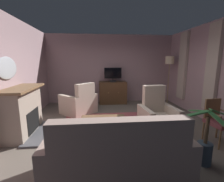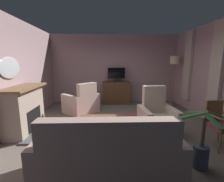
{
  "view_description": "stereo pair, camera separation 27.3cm",
  "coord_description": "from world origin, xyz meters",
  "px_view_note": "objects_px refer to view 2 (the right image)",
  "views": [
    {
      "loc": [
        -0.59,
        -3.91,
        1.73
      ],
      "look_at": [
        -0.18,
        0.25,
        0.94
      ],
      "focal_mm": 25.3,
      "sensor_mm": 36.0,
      "label": 1
    },
    {
      "loc": [
        -0.32,
        -3.93,
        1.73
      ],
      "look_at": [
        -0.18,
        0.25,
        0.94
      ],
      "focal_mm": 25.3,
      "sensor_mm": 36.0,
      "label": 2
    }
  ],
  "objects_px": {
    "tv_cabinet": "(116,93)",
    "sofa_floral": "(109,157)",
    "side_chair_mid_row": "(219,122)",
    "wall_mirror_oval": "(10,68)",
    "coffee_table": "(101,120)",
    "armchair_in_far_corner": "(157,119)",
    "floor_lamp": "(174,67)",
    "fireplace": "(25,110)",
    "potted_plant_small_fern_corner": "(201,151)",
    "tv_remote": "(99,119)",
    "armchair_near_window": "(82,103)",
    "television": "(116,74)"
  },
  "relations": [
    {
      "from": "wall_mirror_oval",
      "to": "tv_cabinet",
      "type": "bearing_deg",
      "value": 44.76
    },
    {
      "from": "armchair_near_window",
      "to": "armchair_in_far_corner",
      "type": "bearing_deg",
      "value": -37.54
    },
    {
      "from": "television",
      "to": "armchair_in_far_corner",
      "type": "bearing_deg",
      "value": -73.25
    },
    {
      "from": "wall_mirror_oval",
      "to": "coffee_table",
      "type": "xyz_separation_m",
      "value": [
        2.12,
        -0.35,
        -1.18
      ]
    },
    {
      "from": "coffee_table",
      "to": "side_chair_mid_row",
      "type": "xyz_separation_m",
      "value": [
        2.42,
        -0.47,
        0.1
      ]
    },
    {
      "from": "coffee_table",
      "to": "armchair_near_window",
      "type": "relative_size",
      "value": 0.79
    },
    {
      "from": "armchair_in_far_corner",
      "to": "floor_lamp",
      "type": "bearing_deg",
      "value": 60.34
    },
    {
      "from": "armchair_in_far_corner",
      "to": "floor_lamp",
      "type": "xyz_separation_m",
      "value": [
        1.33,
        2.34,
        1.16
      ]
    },
    {
      "from": "potted_plant_small_fern_corner",
      "to": "armchair_near_window",
      "type": "bearing_deg",
      "value": 129.29
    },
    {
      "from": "armchair_near_window",
      "to": "floor_lamp",
      "type": "xyz_separation_m",
      "value": [
        3.41,
        0.74,
        1.17
      ]
    },
    {
      "from": "coffee_table",
      "to": "potted_plant_small_fern_corner",
      "type": "relative_size",
      "value": 1.05
    },
    {
      "from": "television",
      "to": "side_chair_mid_row",
      "type": "distance_m",
      "value": 3.96
    },
    {
      "from": "side_chair_mid_row",
      "to": "wall_mirror_oval",
      "type": "bearing_deg",
      "value": 169.69
    },
    {
      "from": "side_chair_mid_row",
      "to": "sofa_floral",
      "type": "bearing_deg",
      "value": -158.98
    },
    {
      "from": "coffee_table",
      "to": "sofa_floral",
      "type": "xyz_separation_m",
      "value": [
        0.16,
        -1.34,
        -0.06
      ]
    },
    {
      "from": "fireplace",
      "to": "side_chair_mid_row",
      "type": "height_order",
      "value": "fireplace"
    },
    {
      "from": "fireplace",
      "to": "potted_plant_small_fern_corner",
      "type": "relative_size",
      "value": 1.46
    },
    {
      "from": "tv_cabinet",
      "to": "sofa_floral",
      "type": "height_order",
      "value": "sofa_floral"
    },
    {
      "from": "wall_mirror_oval",
      "to": "tv_cabinet",
      "type": "relative_size",
      "value": 0.75
    },
    {
      "from": "floor_lamp",
      "to": "tv_remote",
      "type": "bearing_deg",
      "value": -136.53
    },
    {
      "from": "television",
      "to": "armchair_near_window",
      "type": "xyz_separation_m",
      "value": [
        -1.25,
        -1.16,
        -0.88
      ]
    },
    {
      "from": "armchair_in_far_corner",
      "to": "wall_mirror_oval",
      "type": "bearing_deg",
      "value": 177.06
    },
    {
      "from": "side_chair_mid_row",
      "to": "potted_plant_small_fern_corner",
      "type": "bearing_deg",
      "value": -138.16
    },
    {
      "from": "fireplace",
      "to": "floor_lamp",
      "type": "relative_size",
      "value": 0.74
    },
    {
      "from": "coffee_table",
      "to": "armchair_in_far_corner",
      "type": "bearing_deg",
      "value": 7.34
    },
    {
      "from": "tv_cabinet",
      "to": "coffee_table",
      "type": "distance_m",
      "value": 3.03
    },
    {
      "from": "fireplace",
      "to": "armchair_near_window",
      "type": "xyz_separation_m",
      "value": [
        1.15,
        1.42,
        -0.21
      ]
    },
    {
      "from": "coffee_table",
      "to": "wall_mirror_oval",
      "type": "bearing_deg",
      "value": 170.56
    },
    {
      "from": "fireplace",
      "to": "sofa_floral",
      "type": "bearing_deg",
      "value": -39.82
    },
    {
      "from": "fireplace",
      "to": "coffee_table",
      "type": "distance_m",
      "value": 1.91
    },
    {
      "from": "fireplace",
      "to": "tv_cabinet",
      "type": "relative_size",
      "value": 1.29
    },
    {
      "from": "armchair_in_far_corner",
      "to": "armchair_near_window",
      "type": "height_order",
      "value": "armchair_in_far_corner"
    },
    {
      "from": "wall_mirror_oval",
      "to": "tv_remote",
      "type": "height_order",
      "value": "wall_mirror_oval"
    },
    {
      "from": "television",
      "to": "fireplace",
      "type": "bearing_deg",
      "value": -133.0
    },
    {
      "from": "tv_remote",
      "to": "armchair_near_window",
      "type": "relative_size",
      "value": 0.13
    },
    {
      "from": "tv_remote",
      "to": "floor_lamp",
      "type": "xyz_separation_m",
      "value": [
        2.73,
        2.59,
        1.04
      ]
    },
    {
      "from": "potted_plant_small_fern_corner",
      "to": "sofa_floral",
      "type": "bearing_deg",
      "value": -172.64
    },
    {
      "from": "tv_cabinet",
      "to": "television",
      "type": "bearing_deg",
      "value": -90.0
    },
    {
      "from": "coffee_table",
      "to": "armchair_in_far_corner",
      "type": "xyz_separation_m",
      "value": [
        1.35,
        0.17,
        -0.05
      ]
    },
    {
      "from": "fireplace",
      "to": "wall_mirror_oval",
      "type": "xyz_separation_m",
      "value": [
        -0.25,
        -0.0,
        1.04
      ]
    },
    {
      "from": "tv_remote",
      "to": "potted_plant_small_fern_corner",
      "type": "relative_size",
      "value": 0.17
    },
    {
      "from": "potted_plant_small_fern_corner",
      "to": "tv_cabinet",
      "type": "bearing_deg",
      "value": 105.42
    },
    {
      "from": "side_chair_mid_row",
      "to": "potted_plant_small_fern_corner",
      "type": "relative_size",
      "value": 0.95
    },
    {
      "from": "fireplace",
      "to": "coffee_table",
      "type": "relative_size",
      "value": 1.39
    },
    {
      "from": "television",
      "to": "armchair_near_window",
      "type": "relative_size",
      "value": 0.54
    },
    {
      "from": "coffee_table",
      "to": "side_chair_mid_row",
      "type": "bearing_deg",
      "value": -11.08
    },
    {
      "from": "wall_mirror_oval",
      "to": "coffee_table",
      "type": "height_order",
      "value": "wall_mirror_oval"
    },
    {
      "from": "tv_remote",
      "to": "armchair_near_window",
      "type": "xyz_separation_m",
      "value": [
        -0.67,
        1.85,
        -0.13
      ]
    },
    {
      "from": "coffee_table",
      "to": "potted_plant_small_fern_corner",
      "type": "height_order",
      "value": "potted_plant_small_fern_corner"
    },
    {
      "from": "tv_cabinet",
      "to": "armchair_near_window",
      "type": "bearing_deg",
      "value": -135.86
    }
  ]
}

